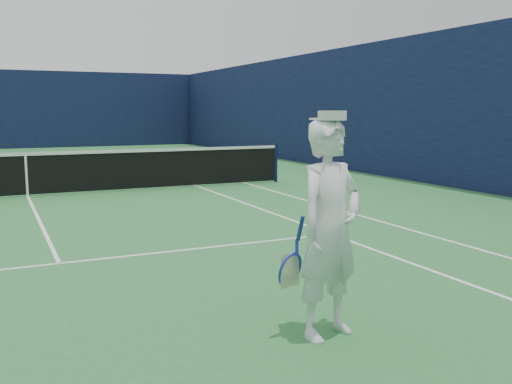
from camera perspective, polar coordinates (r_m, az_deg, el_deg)
ground at (r=14.09m, az=-21.87°, el=-0.41°), size 80.00×80.00×0.00m
court_markings at (r=14.09m, az=-21.87°, el=-0.40°), size 11.03×23.83×0.01m
windscreen_fence at (r=13.95m, az=-22.31°, el=7.74°), size 20.12×36.12×4.00m
tennis_net at (r=14.02m, az=-21.99°, el=1.83°), size 12.88×0.09×1.07m
tennis_player at (r=4.93m, az=7.40°, el=-3.65°), size 0.87×0.62×1.96m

